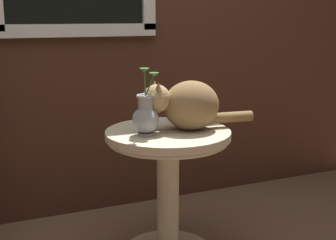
% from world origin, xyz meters
% --- Properties ---
extents(wicker_side_table, '(0.58, 0.58, 0.63)m').
position_xyz_m(wicker_side_table, '(0.24, 0.09, 0.44)').
color(wicker_side_table, beige).
rests_on(wicker_side_table, ground_plane).
extents(cat, '(0.54, 0.26, 0.23)m').
position_xyz_m(cat, '(0.33, 0.07, 0.75)').
color(cat, olive).
rests_on(cat, wicker_side_table).
extents(pewter_vase_with_ivy, '(0.12, 0.12, 0.30)m').
position_xyz_m(pewter_vase_with_ivy, '(0.12, 0.05, 0.72)').
color(pewter_vase_with_ivy, '#99999E').
rests_on(pewter_vase_with_ivy, wicker_side_table).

